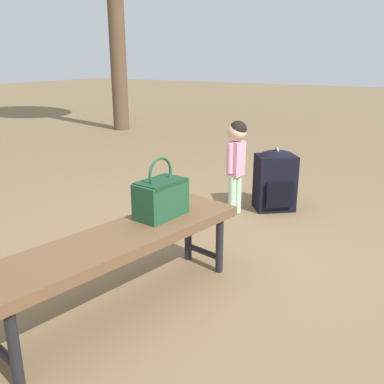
# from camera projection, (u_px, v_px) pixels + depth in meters

# --- Properties ---
(ground_plane) EXTENTS (40.00, 40.00, 0.00)m
(ground_plane) POSITION_uv_depth(u_px,v_px,m) (210.00, 254.00, 3.10)
(ground_plane) COLOR brown
(ground_plane) RESTS_ON ground
(park_bench) EXTENTS (1.65, 0.68, 0.45)m
(park_bench) POSITION_uv_depth(u_px,v_px,m) (121.00, 244.00, 2.32)
(park_bench) COLOR brown
(park_bench) RESTS_ON ground
(handbag) EXTENTS (0.34, 0.22, 0.37)m
(handbag) POSITION_uv_depth(u_px,v_px,m) (161.00, 197.00, 2.54)
(handbag) COLOR #1E4C2D
(handbag) RESTS_ON park_bench
(child_standing) EXTENTS (0.23, 0.17, 0.85)m
(child_standing) POSITION_uv_depth(u_px,v_px,m) (236.00, 153.00, 3.74)
(child_standing) COLOR #B2D8B2
(child_standing) RESTS_ON ground
(backpack_large) EXTENTS (0.42, 0.44, 0.60)m
(backpack_large) POSITION_uv_depth(u_px,v_px,m) (275.00, 179.00, 3.94)
(backpack_large) COLOR black
(backpack_large) RESTS_ON ground
(backpack_small) EXTENTS (0.17, 0.19, 0.30)m
(backpack_small) POSITION_uv_depth(u_px,v_px,m) (178.00, 217.00, 3.40)
(backpack_small) COLOR #4C2D66
(backpack_small) RESTS_ON ground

